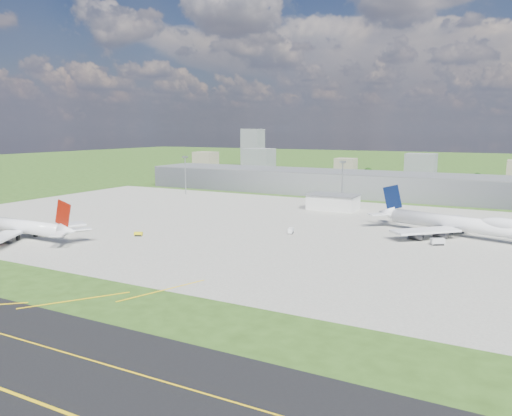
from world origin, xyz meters
The scene contains 20 objects.
ground centered at (0.00, 150.00, 0.00)m, with size 1400.00×1400.00×0.00m, color #2C4816.
apron centered at (10.00, 40.00, 0.04)m, with size 360.00×190.00×0.08m, color gray.
terminal centered at (0.00, 165.00, 7.50)m, with size 300.00×42.00×15.00m, color slate.
ops_building centered at (10.00, 100.00, 4.00)m, with size 26.00×16.00×8.00m, color silver.
mast_west centered at (-100.00, 115.00, 17.71)m, with size 3.50×2.00×25.90m.
mast_center centered at (10.00, 115.00, 17.71)m, with size 3.50×2.00×25.90m.
airliner_red_twin centered at (-77.94, -28.55, 4.65)m, with size 63.49×49.62×17.46m.
airliner_blue_quad centered at (80.52, 57.23, 5.40)m, with size 72.95×56.08×19.42m.
tug_yellow centered at (-38.30, -3.74, 0.88)m, with size 3.81×3.16×1.68m.
van_white_near centered at (15.42, 30.58, 1.17)m, with size 3.00×4.78×2.30m.
van_white_far centered at (73.78, 37.17, 1.30)m, with size 5.50×4.72×2.59m.
bldg_far_w centered at (-220.00, 320.00, 9.00)m, with size 24.00×20.00×18.00m, color gray.
bldg_w centered at (-140.00, 300.00, 12.00)m, with size 28.00×22.00×24.00m, color slate.
bldg_cw centered at (-60.00, 340.00, 7.00)m, with size 20.00×18.00×14.00m, color gray.
bldg_c centered at (20.00, 310.00, 11.00)m, with size 26.00×20.00×22.00m, color slate.
bldg_tall_w centered at (-180.00, 360.00, 22.00)m, with size 22.00×20.00×44.00m, color slate.
tree_far_w centered at (-200.00, 270.00, 5.18)m, with size 7.20×7.20×8.80m.
tree_w centered at (-110.00, 265.00, 4.86)m, with size 6.75×6.75×8.25m.
tree_c centered at (-20.00, 280.00, 5.84)m, with size 8.10×8.10×9.90m.
tree_e centered at (70.00, 275.00, 5.51)m, with size 7.65×7.65×9.35m.
Camera 1 is at (99.44, -159.66, 44.02)m, focal length 35.00 mm.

